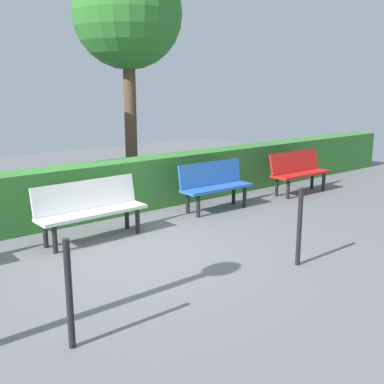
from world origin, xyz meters
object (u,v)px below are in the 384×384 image
bench_red (299,170)px  tree_near (127,15)px  bench_blue (214,184)px  bench_white (90,207)px

bench_red → tree_near: tree_near is taller
bench_blue → tree_near: 3.99m
tree_near → bench_blue: bearing=94.6°
bench_white → bench_blue: bearing=-179.4°
bench_red → bench_white: (4.75, 0.00, 0.00)m
bench_red → tree_near: 4.73m
bench_red → bench_white: 4.75m
bench_blue → bench_white: size_ratio=0.85×
bench_white → tree_near: size_ratio=0.35×
bench_blue → tree_near: (0.20, -2.48, 3.11)m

